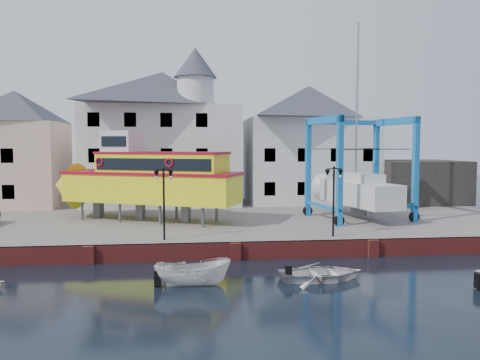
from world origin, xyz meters
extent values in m
plane|color=black|center=(0.00, 0.00, 0.00)|extent=(140.00, 140.00, 0.00)
cube|color=slate|center=(0.00, 11.00, 0.50)|extent=(44.00, 22.00, 1.00)
cube|color=maroon|center=(0.00, 0.12, 0.50)|extent=(44.00, 0.25, 1.00)
cube|color=maroon|center=(-8.00, -0.05, 0.50)|extent=(0.60, 0.36, 1.00)
cube|color=maroon|center=(0.00, -0.05, 0.50)|extent=(0.60, 0.36, 1.00)
cube|color=maroon|center=(8.00, -0.05, 0.50)|extent=(0.60, 0.36, 1.00)
cube|color=#D0A38A|center=(-18.00, 18.00, 4.75)|extent=(8.00, 7.00, 7.50)
pyramid|color=#3D4047|center=(-18.00, 18.00, 9.90)|extent=(8.00, 7.00, 2.80)
cube|color=black|center=(-17.50, 14.54, 2.60)|extent=(1.00, 0.08, 1.20)
cube|color=black|center=(-17.50, 14.54, 5.60)|extent=(1.00, 0.08, 1.20)
cube|color=silver|center=(-5.00, 18.50, 5.50)|extent=(14.00, 8.00, 9.00)
pyramid|color=#3D4047|center=(-5.00, 18.50, 11.60)|extent=(14.00, 8.00, 3.20)
cube|color=black|center=(-10.50, 14.54, 2.60)|extent=(1.00, 0.08, 1.20)
cube|color=black|center=(-7.50, 14.54, 2.60)|extent=(1.00, 0.08, 1.20)
cube|color=black|center=(-4.50, 14.54, 2.60)|extent=(1.00, 0.08, 1.20)
cube|color=black|center=(-1.50, 14.54, 2.60)|extent=(1.00, 0.08, 1.20)
cube|color=black|center=(-10.50, 14.54, 5.60)|extent=(1.00, 0.08, 1.20)
cube|color=black|center=(-7.50, 14.54, 5.60)|extent=(1.00, 0.08, 1.20)
cube|color=black|center=(-4.50, 14.54, 5.60)|extent=(1.00, 0.08, 1.20)
cube|color=black|center=(-1.50, 14.54, 5.60)|extent=(1.00, 0.08, 1.20)
cube|color=black|center=(-10.50, 14.54, 8.60)|extent=(1.00, 0.08, 1.20)
cube|color=black|center=(-7.50, 14.54, 8.60)|extent=(1.00, 0.08, 1.20)
cube|color=black|center=(-4.50, 14.54, 8.60)|extent=(1.00, 0.08, 1.20)
cube|color=black|center=(-1.50, 14.54, 8.60)|extent=(1.00, 0.08, 1.20)
cylinder|color=silver|center=(-2.00, 16.10, 11.20)|extent=(3.20, 3.20, 2.40)
cone|color=#3D4047|center=(-2.00, 16.10, 13.70)|extent=(3.80, 3.80, 2.60)
cube|color=silver|center=(9.00, 19.00, 5.00)|extent=(12.00, 8.00, 8.00)
pyramid|color=#3D4047|center=(9.00, 19.00, 10.60)|extent=(12.00, 8.00, 3.20)
cube|color=black|center=(4.50, 15.04, 2.60)|extent=(1.00, 0.08, 1.20)
cube|color=black|center=(7.50, 15.04, 2.60)|extent=(1.00, 0.08, 1.20)
cube|color=black|center=(10.50, 15.04, 2.60)|extent=(1.00, 0.08, 1.20)
cube|color=black|center=(13.50, 15.04, 2.60)|extent=(1.00, 0.08, 1.20)
cube|color=black|center=(4.50, 15.04, 5.60)|extent=(1.00, 0.08, 1.20)
cube|color=black|center=(7.50, 15.04, 5.60)|extent=(1.00, 0.08, 1.20)
cube|color=black|center=(10.50, 15.04, 5.60)|extent=(1.00, 0.08, 1.20)
cube|color=black|center=(13.50, 15.04, 5.60)|extent=(1.00, 0.08, 1.20)
cube|color=black|center=(19.00, 17.00, 3.00)|extent=(8.00, 7.00, 4.00)
cylinder|color=black|center=(-4.00, 1.20, 3.00)|extent=(0.12, 0.12, 4.00)
cube|color=black|center=(-4.00, 1.20, 5.05)|extent=(0.90, 0.06, 0.06)
sphere|color=black|center=(-4.00, 1.20, 5.12)|extent=(0.16, 0.16, 0.16)
cone|color=black|center=(-4.40, 1.20, 4.78)|extent=(0.32, 0.32, 0.45)
sphere|color=silver|center=(-4.40, 1.20, 4.60)|extent=(0.18, 0.18, 0.18)
cone|color=black|center=(-3.60, 1.20, 4.78)|extent=(0.32, 0.32, 0.45)
sphere|color=silver|center=(-3.60, 1.20, 4.60)|extent=(0.18, 0.18, 0.18)
cylinder|color=black|center=(6.00, 1.20, 3.00)|extent=(0.12, 0.12, 4.00)
cube|color=black|center=(6.00, 1.20, 5.05)|extent=(0.90, 0.06, 0.06)
sphere|color=black|center=(6.00, 1.20, 5.12)|extent=(0.16, 0.16, 0.16)
cone|color=black|center=(5.60, 1.20, 4.78)|extent=(0.32, 0.32, 0.45)
sphere|color=silver|center=(5.60, 1.20, 4.60)|extent=(0.18, 0.18, 0.18)
cone|color=black|center=(6.40, 1.20, 4.78)|extent=(0.32, 0.32, 0.45)
sphere|color=silver|center=(6.40, 1.20, 4.60)|extent=(0.18, 0.18, 0.18)
cylinder|color=#59595E|center=(-10.40, 9.22, 1.68)|extent=(0.26, 0.26, 1.37)
cylinder|color=#59595E|center=(-9.35, 11.55, 1.68)|extent=(0.26, 0.26, 1.37)
cylinder|color=#59595E|center=(-7.49, 7.91, 1.68)|extent=(0.26, 0.26, 1.37)
cylinder|color=#59595E|center=(-6.44, 10.23, 1.68)|extent=(0.26, 0.26, 1.37)
cylinder|color=#59595E|center=(-4.59, 6.59, 1.68)|extent=(0.26, 0.26, 1.37)
cylinder|color=#59595E|center=(-3.54, 8.92, 1.68)|extent=(0.26, 0.26, 1.37)
cylinder|color=#59595E|center=(-1.68, 5.28, 1.68)|extent=(0.26, 0.26, 1.37)
cylinder|color=#59595E|center=(-0.63, 7.60, 1.68)|extent=(0.26, 0.26, 1.37)
cube|color=#59595E|center=(-9.46, 10.20, 1.68)|extent=(0.69, 0.64, 1.37)
cube|color=#59595E|center=(-6.14, 8.69, 1.68)|extent=(0.69, 0.64, 1.37)
cube|color=#59595E|center=(-2.82, 7.19, 1.68)|extent=(0.69, 0.64, 1.37)
cube|color=yellow|center=(-5.31, 8.32, 3.37)|extent=(13.05, 8.41, 2.00)
cone|color=yellow|center=(-12.03, 11.36, 3.37)|extent=(3.25, 3.98, 3.46)
cube|color=maroon|center=(-5.31, 8.32, 4.46)|extent=(13.36, 8.66, 0.20)
cube|color=yellow|center=(-4.48, 7.94, 5.10)|extent=(9.58, 6.58, 1.46)
cube|color=black|center=(-5.13, 6.50, 5.15)|extent=(7.99, 3.66, 0.82)
cube|color=black|center=(-3.83, 9.38, 5.15)|extent=(7.99, 3.66, 0.82)
cube|color=maroon|center=(-4.48, 7.94, 5.91)|extent=(9.78, 6.74, 0.16)
cube|color=silver|center=(-7.38, 9.26, 6.66)|extent=(3.13, 3.13, 1.66)
cube|color=black|center=(-7.88, 8.15, 6.73)|extent=(1.84, 0.87, 0.73)
torus|color=maroon|center=(-8.88, 8.15, 5.28)|extent=(0.63, 0.38, 0.64)
torus|color=maroon|center=(-3.90, 5.90, 5.28)|extent=(0.63, 0.38, 0.64)
cube|color=#0F67AD|center=(7.46, 4.64, 4.71)|extent=(0.43, 0.43, 7.42)
cylinder|color=black|center=(7.46, 4.64, 1.37)|extent=(0.78, 0.40, 0.74)
cube|color=#0F67AD|center=(6.54, 9.48, 4.71)|extent=(0.43, 0.43, 7.42)
cylinder|color=black|center=(6.54, 9.48, 1.37)|extent=(0.78, 0.40, 0.74)
cube|color=#0F67AD|center=(13.35, 5.76, 4.71)|extent=(0.43, 0.43, 7.42)
cylinder|color=black|center=(13.35, 5.76, 1.37)|extent=(0.78, 0.40, 0.74)
cube|color=#0F67AD|center=(12.42, 10.61, 4.71)|extent=(0.43, 0.43, 7.42)
cylinder|color=black|center=(12.42, 10.61, 1.37)|extent=(0.78, 0.40, 0.74)
cube|color=#0F67AD|center=(7.00, 7.06, 8.24)|extent=(1.36, 5.28, 0.52)
cube|color=#0F67AD|center=(7.00, 7.06, 2.06)|extent=(1.25, 5.26, 0.22)
cube|color=#0F67AD|center=(12.89, 8.19, 8.24)|extent=(1.36, 5.28, 0.52)
cube|color=#0F67AD|center=(12.89, 8.19, 2.06)|extent=(1.25, 5.26, 0.22)
cube|color=#0F67AD|center=(9.48, 10.04, 8.24)|extent=(6.32, 1.56, 0.37)
cube|color=silver|center=(9.94, 7.62, 2.91)|extent=(3.89, 8.27, 1.70)
cone|color=silver|center=(9.06, 12.26, 2.91)|extent=(2.72, 2.13, 2.44)
cube|color=#59595E|center=(9.94, 7.62, 1.69)|extent=(0.61, 1.92, 0.74)
cube|color=silver|center=(10.04, 7.10, 4.08)|extent=(2.27, 3.44, 0.64)
cylinder|color=#99999E|center=(9.84, 8.14, 9.59)|extent=(0.19, 0.19, 11.67)
cube|color=black|center=(10.30, 5.75, 6.17)|extent=(5.68, 1.20, 0.05)
cube|color=black|center=(9.58, 9.50, 6.17)|extent=(5.68, 1.20, 0.05)
imported|color=silver|center=(-2.39, -4.52, 0.00)|extent=(3.53, 1.35, 1.36)
imported|color=silver|center=(3.74, -4.24, 0.00)|extent=(4.20, 3.09, 0.85)
camera|label=1|loc=(-2.43, -25.73, 6.41)|focal=35.00mm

